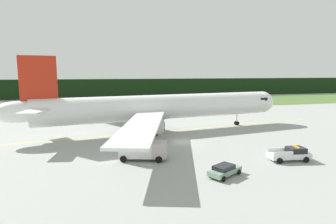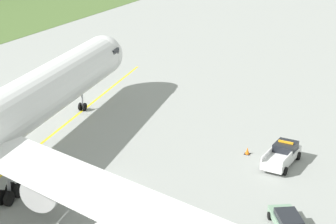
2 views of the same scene
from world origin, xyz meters
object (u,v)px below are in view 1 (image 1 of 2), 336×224
(airliner, at_px, (158,108))
(staff_car, at_px, (225,170))
(apron_cone, at_px, (279,151))
(catering_truck, at_px, (141,146))
(ops_pickup_truck, at_px, (290,154))

(airliner, height_order, staff_car, airliner)
(staff_car, distance_m, apron_cone, 13.34)
(catering_truck, bearing_deg, ops_pickup_truck, -14.69)
(airliner, xyz_separation_m, ops_pickup_truck, (13.54, -21.62, -3.87))
(staff_car, bearing_deg, catering_truck, 136.18)
(staff_car, height_order, apron_cone, staff_car)
(apron_cone, bearing_deg, staff_car, -151.13)
(catering_truck, xyz_separation_m, apron_cone, (20.02, -1.56, -1.63))
(apron_cone, bearing_deg, ops_pickup_truck, -102.75)
(catering_truck, height_order, staff_car, catering_truck)
(catering_truck, bearing_deg, staff_car, -43.82)
(ops_pickup_truck, bearing_deg, catering_truck, 165.31)
(airliner, relative_size, catering_truck, 8.38)
(catering_truck, distance_m, staff_car, 11.62)
(ops_pickup_truck, bearing_deg, apron_cone, 77.25)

